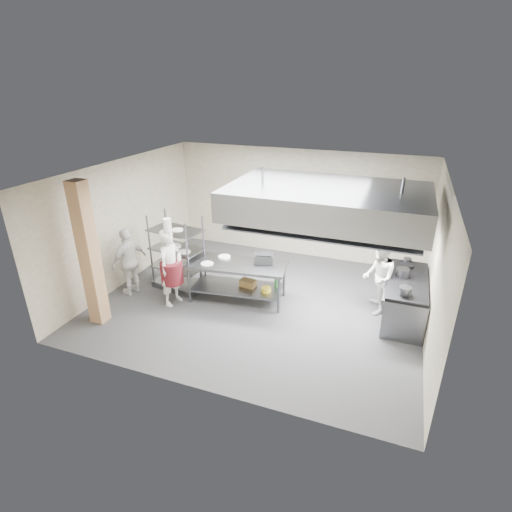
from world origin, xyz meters
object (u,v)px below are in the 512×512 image
at_px(island, 237,281).
at_px(cooking_range, 405,299).
at_px(griddle, 264,258).
at_px(chef_plating, 129,261).
at_px(stockpot, 403,273).
at_px(chef_line, 378,277).
at_px(pass_rack, 177,252).
at_px(chef_head, 171,268).

bearing_deg(island, cooking_range, 0.67).
distance_m(island, griddle, 0.82).
bearing_deg(griddle, chef_plating, 178.38).
xyz_separation_m(island, chef_plating, (-2.47, -0.59, 0.35)).
height_order(cooking_range, stockpot, stockpot).
distance_m(chef_line, griddle, 2.50).
bearing_deg(cooking_range, griddle, -174.46).
xyz_separation_m(pass_rack, chef_line, (4.58, 0.54, -0.09)).
distance_m(pass_rack, griddle, 2.12).
xyz_separation_m(pass_rack, chef_head, (0.27, -0.72, -0.03)).
distance_m(cooking_range, chef_line, 0.72).
xyz_separation_m(island, griddle, (0.54, 0.25, 0.55)).
bearing_deg(chef_head, chef_plating, 95.22).
bearing_deg(cooking_range, stockpot, 146.29).
xyz_separation_m(island, stockpot, (3.48, 0.64, 0.54)).
bearing_deg(pass_rack, chef_line, 15.64).
xyz_separation_m(chef_head, chef_plating, (-1.17, 0.08, -0.07)).
height_order(island, chef_plating, chef_plating).
distance_m(pass_rack, chef_head, 0.77).
bearing_deg(island, stockpot, 2.35).
distance_m(chef_head, stockpot, 4.95).
bearing_deg(chef_line, chef_head, -82.67).
height_order(cooking_range, chef_line, chef_line).
distance_m(pass_rack, stockpot, 5.08).
xyz_separation_m(chef_head, chef_line, (4.31, 1.25, -0.06)).
height_order(chef_line, griddle, chef_line).
height_order(island, chef_head, chef_head).
distance_m(chef_head, chef_plating, 1.18).
distance_m(chef_line, chef_plating, 5.61).
bearing_deg(chef_plating, chef_head, 101.26).
bearing_deg(chef_head, griddle, -54.23).
bearing_deg(cooking_range, pass_rack, -174.44).
height_order(island, chef_line, chef_line).
height_order(island, cooking_range, island).
xyz_separation_m(chef_plating, stockpot, (5.95, 1.23, 0.19)).
distance_m(island, chef_plating, 2.56).
relative_size(pass_rack, chef_plating, 1.13).
height_order(pass_rack, griddle, pass_rack).
bearing_deg(chef_plating, cooking_range, 115.76).
relative_size(griddle, stockpot, 1.52).
bearing_deg(cooking_range, chef_line, 176.88).
bearing_deg(chef_plating, stockpot, 116.77).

